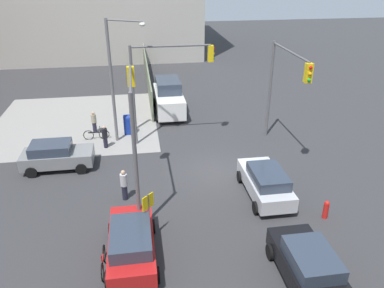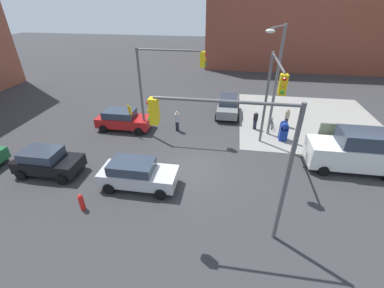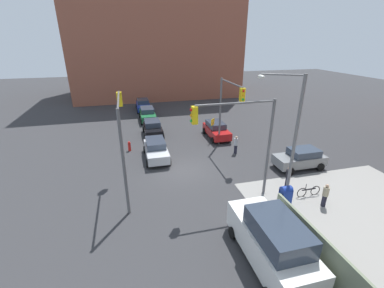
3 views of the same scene
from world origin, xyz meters
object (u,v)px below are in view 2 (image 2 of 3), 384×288
Objects in this scene: coupe_red at (123,119)px; bicycle_at_crosswalk at (125,119)px; traffic_signal_ne_corner at (272,90)px; mailbox_blue at (284,131)px; pedestrian_crossing at (287,117)px; traffic_signal_nw_corner at (164,76)px; street_lamp_corner at (275,76)px; van_white_delivery at (356,151)px; hatchback_gray at (228,106)px; pedestrian_waiting at (177,121)px; traffic_signal_se_corner at (235,146)px; pedestrian_walking_north at (255,120)px; bicycle_leaning_on_fence at (271,123)px; hatchback_silver at (137,174)px; hatchback_black at (47,161)px; fire_hydrant at (81,202)px.

bicycle_at_crosswalk is (-0.41, 1.14, -0.50)m from coupe_red.
traffic_signal_ne_corner is at bearing -17.23° from bicycle_at_crosswalk.
traffic_signal_ne_corner is 4.90m from mailbox_blue.
pedestrian_crossing is at bearing 10.90° from coupe_red.
traffic_signal_nw_corner reaches higher than bicycle_at_crosswalk.
street_lamp_corner reaches higher than van_white_delivery.
coupe_red is at bearing 169.39° from van_white_delivery.
hatchback_gray is 5.53m from pedestrian_waiting.
hatchback_gray reaches higher than pedestrian_crossing.
pedestrian_walking_north is at bearing 80.63° from traffic_signal_se_corner.
traffic_signal_nw_corner is 9.67m from bicycle_leaning_on_fence.
hatchback_silver and hatchback_black have the same top height.
coupe_red is at bearing -148.49° from pedestrian_crossing.
hatchback_silver reaches higher than bicycle_at_crosswalk.
pedestrian_crossing is (1.78, 1.92, -3.89)m from street_lamp_corner.
coupe_red is at bearing -179.36° from mailbox_blue.
street_lamp_corner is 6.19m from hatchback_gray.
mailbox_blue is at bearing 139.47° from van_white_delivery.
hatchback_black is 2.52× the size of pedestrian_walking_north.
pedestrian_crossing is 9.07m from pedestrian_waiting.
hatchback_silver is at bearing -62.19° from coupe_red.
traffic_signal_se_corner is 4.24× the size of pedestrian_walking_north.
pedestrian_waiting reaches higher than hatchback_black.
traffic_signal_se_corner is 10.94m from mailbox_blue.
pedestrian_walking_north is at bearing 4.25° from pedestrian_waiting.
hatchback_black is 7.84m from bicycle_at_crosswalk.
hatchback_silver is 2.74× the size of pedestrian_crossing.
traffic_signal_nw_corner and traffic_signal_se_corner have the same top height.
traffic_signal_nw_corner is 7.74m from street_lamp_corner.
bicycle_leaning_on_fence is at bearing 128.82° from van_white_delivery.
hatchback_black reaches higher than pedestrian_walking_north.
pedestrian_waiting is at bearing -134.40° from hatchback_gray.
bicycle_at_crosswalk is at bearing 76.72° from hatchback_black.
pedestrian_waiting is (-8.20, 0.20, 0.12)m from mailbox_blue.
street_lamp_corner is at bearing 143.23° from van_white_delivery.
pedestrian_walking_north is (2.33, -2.65, -0.05)m from hatchback_gray.
hatchback_silver is (-7.82, -7.43, -3.86)m from street_lamp_corner.
pedestrian_crossing is 0.93× the size of pedestrian_waiting.
coupe_red is (-3.59, 6.81, 0.00)m from hatchback_silver.
mailbox_blue is at bearing 68.12° from traffic_signal_se_corner.
bicycle_leaning_on_fence is at bearing 76.83° from traffic_signal_ne_corner.
fire_hydrant is 0.61× the size of pedestrian_walking_north.
street_lamp_corner reaches higher than mailbox_blue.
traffic_signal_ne_corner is 14.24m from hatchback_black.
traffic_signal_se_corner reaches higher than mailbox_blue.
van_white_delivery is 6.99m from bicycle_leaning_on_fence.
coupe_red is 4.40m from pedestrian_waiting.
street_lamp_corner is at bearing 27.51° from hatchback_black.
traffic_signal_se_corner is 11.29m from pedestrian_waiting.
pedestrian_waiting is (0.80, 7.15, 0.04)m from hatchback_silver.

